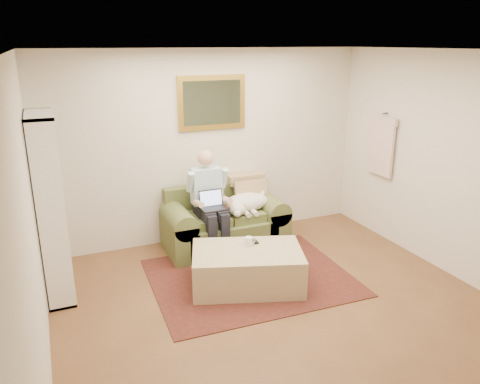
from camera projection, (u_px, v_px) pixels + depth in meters
room_shell at (283, 190)px, 4.52m from camera, size 4.51×5.00×2.61m
rug at (250, 277)px, 5.55m from camera, size 2.35×1.91×0.01m
sofa at (225, 227)px, 6.35m from camera, size 1.61×0.82×0.97m
seated_man at (211, 204)px, 6.00m from camera, size 0.53×0.76×1.36m
laptop at (212, 204)px, 5.94m from camera, size 0.31×0.25×0.23m
sleeping_dog at (247, 202)px, 6.28m from camera, size 0.66×0.42×0.25m
ottoman at (247, 268)px, 5.30m from camera, size 1.41×1.13×0.44m
coffee_mug at (249, 241)px, 5.35m from camera, size 0.08×0.08×0.10m
tv_remote at (255, 241)px, 5.45m from camera, size 0.06×0.15×0.02m
bookshelf at (50, 208)px, 4.93m from camera, size 0.28×0.80×2.00m
wall_mirror at (212, 103)px, 6.21m from camera, size 0.94×0.04×0.72m
hanging_shirt at (381, 143)px, 6.42m from camera, size 0.06×0.52×0.90m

